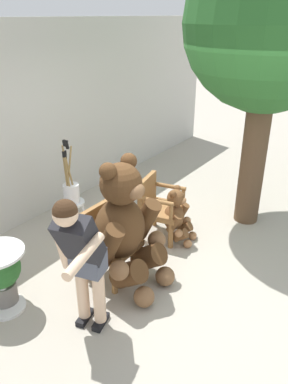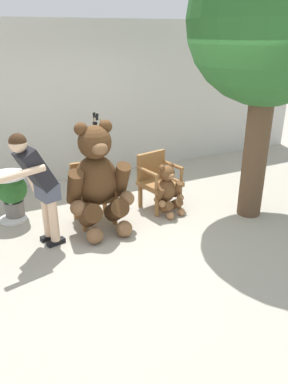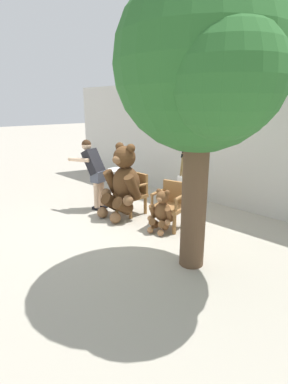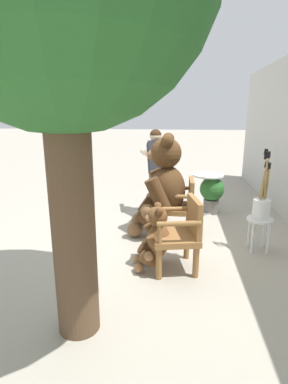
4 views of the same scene
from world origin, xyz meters
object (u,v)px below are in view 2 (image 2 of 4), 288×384
object	(u,v)px
wooden_chair_right	(158,179)
patio_tree	(280,25)
teddy_bear_large	(98,179)
white_stool	(100,170)
wooden_chair_left	(92,191)
teddy_bear_small	(168,190)
potted_plant	(12,193)
brush_bucket	(98,153)
person_visitor	(38,180)
round_side_table	(9,192)

from	to	relation	value
wooden_chair_right	patio_tree	bearing A→B (deg)	-36.39
teddy_bear_large	white_stool	distance (m)	1.46
wooden_chair_left	wooden_chair_right	bearing A→B (deg)	-0.07
wooden_chair_right	teddy_bear_small	xyz separation A→B (m)	(0.02, -0.28, -0.07)
potted_plant	brush_bucket	bearing A→B (deg)	17.13
teddy_bear_large	person_visitor	size ratio (longest dim) A/B	1.00
teddy_bear_large	patio_tree	bearing A→B (deg)	-15.69
teddy_bear_large	brush_bucket	size ratio (longest dim) A/B	1.67
round_side_table	wooden_chair_right	bearing A→B (deg)	-13.47
wooden_chair_right	potted_plant	bearing A→B (deg)	164.31
patio_tree	potted_plant	size ratio (longest dim) A/B	5.61
brush_bucket	patio_tree	distance (m)	3.34
teddy_bear_large	potted_plant	world-z (taller)	teddy_bear_large
wooden_chair_left	wooden_chair_right	distance (m)	1.07
person_visitor	wooden_chair_right	bearing A→B (deg)	11.91
wooden_chair_left	potted_plant	world-z (taller)	wooden_chair_left
brush_bucket	teddy_bear_large	bearing A→B (deg)	-110.01
wooden_chair_right	teddy_bear_large	world-z (taller)	teddy_bear_large
brush_bucket	wooden_chair_left	bearing A→B (deg)	-114.43
patio_tree	wooden_chair_left	bearing A→B (deg)	158.44
wooden_chair_right	teddy_bear_small	world-z (taller)	wooden_chair_right
person_visitor	white_stool	bearing A→B (deg)	48.19
potted_plant	patio_tree	bearing A→B (deg)	-24.18
white_stool	round_side_table	world-z (taller)	round_side_table
teddy_bear_small	round_side_table	bearing A→B (deg)	159.85
wooden_chair_right	round_side_table	world-z (taller)	wooden_chair_right
teddy_bear_small	brush_bucket	bearing A→B (deg)	114.36
brush_bucket	round_side_table	size ratio (longest dim) A/B	1.26
teddy_bear_large	white_stool	bearing A→B (deg)	69.79
wooden_chair_right	potted_plant	distance (m)	2.19
teddy_bear_large	white_stool	size ratio (longest dim) A/B	3.31
person_visitor	brush_bucket	bearing A→B (deg)	48.34
teddy_bear_small	potted_plant	size ratio (longest dim) A/B	1.16
person_visitor	brush_bucket	world-z (taller)	person_visitor
teddy_bear_small	patio_tree	distance (m)	2.65
wooden_chair_right	brush_bucket	distance (m)	1.23
round_side_table	potted_plant	world-z (taller)	round_side_table
wooden_chair_right	white_stool	bearing A→B (deg)	118.88
patio_tree	round_side_table	bearing A→B (deg)	157.19
teddy_bear_small	brush_bucket	size ratio (longest dim) A/B	0.87
wooden_chair_left	teddy_bear_large	distance (m)	0.39
teddy_bear_large	potted_plant	size ratio (longest dim) A/B	2.24
person_visitor	round_side_table	size ratio (longest dim) A/B	2.12
brush_bucket	wooden_chair_right	bearing A→B (deg)	-61.04
teddy_bear_large	potted_plant	xyz separation A→B (m)	(-1.04, 0.86, -0.35)
wooden_chair_right	person_visitor	world-z (taller)	person_visitor
patio_tree	potted_plant	distance (m)	4.31
person_visitor	white_stool	size ratio (longest dim) A/B	3.32
patio_tree	potted_plant	bearing A→B (deg)	155.82
person_visitor	white_stool	world-z (taller)	person_visitor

